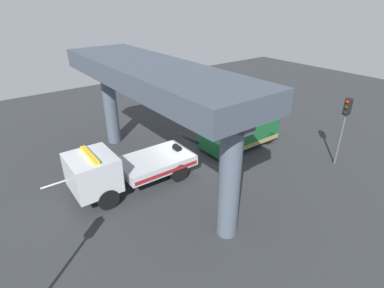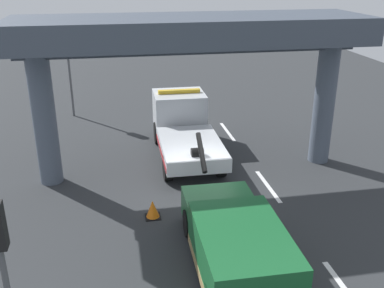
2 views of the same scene
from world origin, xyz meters
The scene contains 9 objects.
ground_plane centered at (0.00, 0.00, -0.05)m, with size 60.00×40.00×0.10m, color #2D3033.
lane_stripe_mid centered at (0.00, -2.56, 0.00)m, with size 2.60×0.16×0.01m, color silver.
lane_stripe_east centered at (6.00, -2.56, 0.00)m, with size 2.60×0.16×0.01m, color silver.
tow_truck_white centered at (3.92, -0.01, 1.20)m, with size 7.27×2.50×2.46m.
towed_van_green centered at (-4.55, 0.00, 0.78)m, with size 5.23×2.28×1.58m.
overpass_structure centered at (1.92, 0.00, 5.12)m, with size 3.60×12.93×6.03m.
traffic_light_near centered at (-6.98, 5.13, 2.89)m, with size 0.39×0.32×3.95m.
traffic_light_far centered at (10.02, 5.13, 3.35)m, with size 0.39×0.32×4.61m.
traffic_cone_orange centered at (-1.42, 1.92, 0.28)m, with size 0.50×0.50×0.60m.
Camera 2 is at (-14.15, 2.97, 7.72)m, focal length 41.59 mm.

